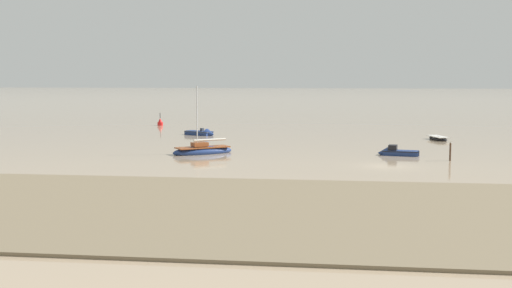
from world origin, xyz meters
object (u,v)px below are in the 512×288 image
at_px(sailboat_moored_1, 203,151).
at_px(mooring_post_near, 450,152).
at_px(motorboat_moored_1, 203,134).
at_px(channel_buoy, 160,123).
at_px(rowboat_moored_0, 438,139).
at_px(motorboat_moored_0, 395,153).

bearing_deg(sailboat_moored_1, mooring_post_near, 138.75).
bearing_deg(motorboat_moored_1, channel_buoy, 148.57).
bearing_deg(sailboat_moored_1, motorboat_moored_1, -113.53).
xyz_separation_m(rowboat_moored_0, mooring_post_near, (-1.98, -20.95, 0.69)).
xyz_separation_m(motorboat_moored_1, channel_buoy, (-10.87, 16.85, 0.25)).
height_order(motorboat_moored_0, mooring_post_near, mooring_post_near).
xyz_separation_m(motorboat_moored_1, mooring_post_near, (29.54, -23.66, 0.66)).
relative_size(motorboat_moored_1, mooring_post_near, 2.34).
relative_size(motorboat_moored_1, sailboat_moored_1, 0.64).
bearing_deg(rowboat_moored_0, channel_buoy, 49.30).
height_order(rowboat_moored_0, channel_buoy, channel_buoy).
distance_m(rowboat_moored_0, motorboat_moored_1, 31.64).
xyz_separation_m(rowboat_moored_0, channel_buoy, (-42.39, 19.55, 0.28)).
relative_size(motorboat_moored_1, channel_buoy, 2.08).
bearing_deg(channel_buoy, rowboat_moored_0, -24.76).
bearing_deg(rowboat_moored_0, sailboat_moored_1, 108.48).
distance_m(sailboat_moored_1, channel_buoy, 41.04).
relative_size(rowboat_moored_0, mooring_post_near, 2.22).
bearing_deg(motorboat_moored_0, motorboat_moored_1, -28.04).
height_order(motorboat_moored_0, motorboat_moored_1, motorboat_moored_0).
bearing_deg(mooring_post_near, rowboat_moored_0, 84.61).
xyz_separation_m(channel_buoy, mooring_post_near, (40.41, -40.50, 0.41)).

